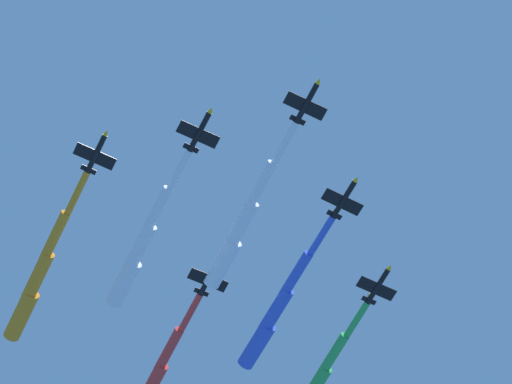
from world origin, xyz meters
TOP-DOWN VIEW (x-y plane):
  - jet_lead at (-6.22, -3.65)m, footprint 42.98×29.54m
  - jet_port_inner at (-26.43, 0.96)m, footprint 42.02×30.13m
  - jet_starboard_inner at (-8.04, -24.57)m, footprint 41.49×29.09m
  - jet_starboard_mid at (-13.40, -47.45)m, footprint 45.32×31.57m
  - jet_port_outer at (-42.28, -28.17)m, footprint 43.93×29.94m

SIDE VIEW (x-z plane):
  - jet_port_inner at x=-26.43m, z-range 147.68..151.34m
  - jet_starboard_inner at x=-8.04m, z-range 147.99..151.69m
  - jet_port_outer at x=-42.28m, z-range 148.65..152.35m
  - jet_lead at x=-6.22m, z-range 148.74..152.40m
  - jet_starboard_mid at x=-13.40m, z-range 150.24..153.91m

